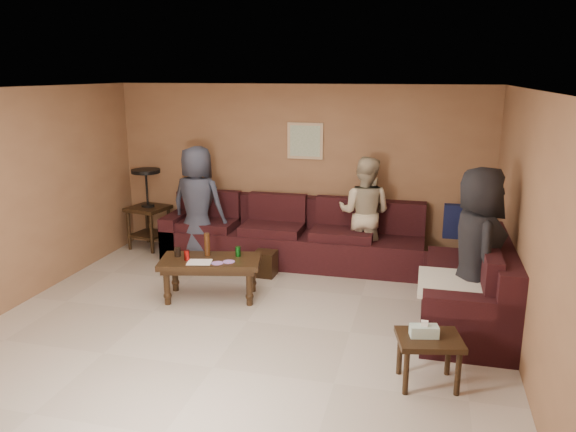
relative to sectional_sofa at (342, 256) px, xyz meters
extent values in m
plane|color=#BEB1A1|center=(-0.81, -1.52, -0.33)|extent=(5.50, 5.50, 0.00)
cube|color=white|center=(-0.81, -1.52, 2.12)|extent=(5.50, 5.00, 0.10)
cube|color=#8D6343|center=(-0.81, 0.98, 0.92)|extent=(5.50, 0.10, 2.50)
cube|color=#8D6343|center=(-0.81, -4.02, 0.92)|extent=(5.50, 0.10, 2.50)
cube|color=#8D6343|center=(-3.56, -1.52, 0.92)|extent=(0.10, 5.00, 2.50)
cube|color=#8D6343|center=(1.94, -1.52, 0.92)|extent=(0.10, 5.00, 2.50)
cube|color=#331114|center=(-0.81, 0.53, -0.10)|extent=(3.70, 0.90, 0.45)
cube|color=#331114|center=(-0.81, 0.86, 0.35)|extent=(3.70, 0.24, 0.45)
cube|color=#331114|center=(-2.54, 0.53, -0.01)|extent=(0.24, 0.90, 0.63)
cube|color=#331114|center=(1.49, -0.92, -0.10)|extent=(0.90, 2.00, 0.45)
cube|color=#331114|center=(1.82, -0.92, 0.35)|extent=(0.24, 2.00, 0.45)
cube|color=#331114|center=(1.49, -1.80, -0.01)|extent=(0.90, 0.24, 0.63)
cube|color=#14193F|center=(1.49, 0.53, 0.42)|extent=(0.45, 0.14, 0.45)
cube|color=silver|center=(1.49, -1.37, 0.25)|extent=(1.00, 0.85, 0.04)
cube|color=black|center=(-1.44, -0.98, 0.14)|extent=(1.28, 0.84, 0.06)
cube|color=black|center=(-1.44, -0.98, 0.07)|extent=(1.18, 0.73, 0.05)
cylinder|color=black|center=(-1.87, -1.30, -0.11)|extent=(0.08, 0.08, 0.43)
cylinder|color=black|center=(-0.92, -1.09, -0.11)|extent=(0.08, 0.08, 0.43)
cylinder|color=black|center=(-1.96, -0.88, -0.11)|extent=(0.08, 0.08, 0.43)
cylinder|color=black|center=(-1.02, -0.67, -0.11)|extent=(0.08, 0.08, 0.43)
cylinder|color=#A41612|center=(-1.70, -1.09, 0.23)|extent=(0.07, 0.07, 0.12)
cylinder|color=#14731F|center=(-1.15, -0.81, 0.23)|extent=(0.07, 0.07, 0.12)
cylinder|color=#3D210D|center=(-1.52, -0.87, 0.31)|extent=(0.07, 0.07, 0.28)
cylinder|color=black|center=(-1.86, -0.99, 0.22)|extent=(0.08, 0.08, 0.11)
cube|color=white|center=(-1.52, -1.13, 0.17)|extent=(0.32, 0.28, 0.00)
cylinder|color=#F656A7|center=(-1.30, -1.11, 0.17)|extent=(0.14, 0.14, 0.01)
cylinder|color=#F656A7|center=(-1.19, -1.03, 0.17)|extent=(0.14, 0.14, 0.01)
cube|color=black|center=(-3.12, 0.68, 0.30)|extent=(0.64, 0.64, 0.05)
cube|color=black|center=(-3.12, 0.68, -0.11)|extent=(0.56, 0.56, 0.03)
cylinder|color=black|center=(-3.37, 0.51, -0.01)|extent=(0.05, 0.05, 0.63)
cylinder|color=black|center=(-2.95, 0.43, -0.01)|extent=(0.05, 0.05, 0.63)
cylinder|color=black|center=(-3.29, 0.94, -0.01)|extent=(0.05, 0.05, 0.63)
cylinder|color=black|center=(-2.86, 0.85, -0.01)|extent=(0.05, 0.05, 0.63)
cylinder|color=black|center=(-3.12, 0.68, 0.34)|extent=(0.19, 0.19, 0.03)
cylinder|color=black|center=(-3.12, 0.68, 0.62)|extent=(0.03, 0.03, 0.52)
cylinder|color=black|center=(-3.12, 0.68, 0.88)|extent=(0.43, 0.43, 0.05)
cube|color=black|center=(1.11, -2.36, 0.10)|extent=(0.62, 0.55, 0.05)
cylinder|color=black|center=(0.94, -2.57, -0.11)|extent=(0.05, 0.05, 0.42)
cylinder|color=black|center=(1.36, -2.47, -0.11)|extent=(0.05, 0.05, 0.42)
cylinder|color=black|center=(0.86, -2.24, -0.11)|extent=(0.05, 0.05, 0.42)
cylinder|color=black|center=(1.29, -2.15, -0.11)|extent=(0.05, 0.05, 0.42)
cube|color=white|center=(1.06, -2.36, 0.17)|extent=(0.26, 0.17, 0.10)
cube|color=white|center=(1.06, -2.36, 0.24)|extent=(0.06, 0.04, 0.05)
cube|color=black|center=(-1.02, -0.09, -0.16)|extent=(0.29, 0.29, 0.33)
cube|color=tan|center=(-0.71, 0.96, 1.37)|extent=(0.52, 0.03, 0.52)
cube|color=beige|center=(-0.71, 0.95, 1.37)|extent=(0.44, 0.01, 0.44)
imported|color=#303443|center=(-2.13, 0.30, 0.51)|extent=(0.87, 0.62, 1.67)
imported|color=#C6B593|center=(0.21, 0.58, 0.45)|extent=(0.84, 0.71, 1.56)
imported|color=black|center=(1.56, -1.11, 0.55)|extent=(0.70, 0.94, 1.75)
camera|label=1|loc=(0.99, -6.93, 2.33)|focal=35.00mm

